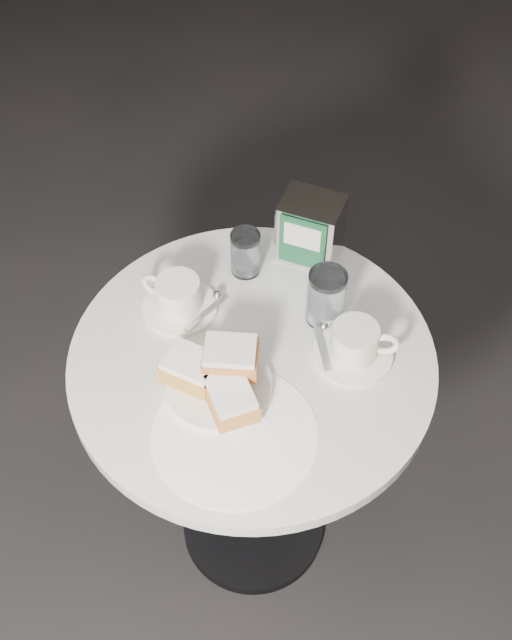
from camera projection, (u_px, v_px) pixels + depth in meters
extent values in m
plane|color=black|center=(253.00, 527.00, 2.09)|extent=(7.00, 7.00, 0.00)
cylinder|color=black|center=(253.00, 524.00, 2.08)|extent=(0.36, 0.36, 0.03)
cylinder|color=black|center=(253.00, 457.00, 1.81)|extent=(0.07, 0.07, 0.70)
cylinder|color=white|center=(252.00, 361.00, 1.53)|extent=(0.70, 0.70, 0.03)
cylinder|color=white|center=(235.00, 434.00, 1.41)|extent=(0.37, 0.37, 0.00)
cylinder|color=silver|center=(219.00, 385.00, 1.47)|extent=(0.26, 0.26, 0.01)
cube|color=gold|center=(191.00, 370.00, 1.46)|extent=(0.11, 0.09, 0.04)
cube|color=white|center=(191.00, 362.00, 1.44)|extent=(0.10, 0.08, 0.01)
cube|color=#CD853F|center=(231.00, 400.00, 1.41)|extent=(0.12, 0.13, 0.04)
cube|color=white|center=(231.00, 392.00, 1.40)|extent=(0.11, 0.11, 0.01)
cube|color=#CB7D3E|center=(231.00, 359.00, 1.43)|extent=(0.12, 0.10, 0.04)
cube|color=white|center=(230.00, 350.00, 1.41)|extent=(0.11, 0.09, 0.01)
cylinder|color=white|center=(180.00, 307.00, 1.59)|extent=(0.16, 0.16, 0.01)
cylinder|color=white|center=(178.00, 294.00, 1.56)|extent=(0.09, 0.09, 0.07)
cylinder|color=#997153|center=(177.00, 285.00, 1.54)|extent=(0.09, 0.09, 0.00)
torus|color=silver|center=(154.00, 285.00, 1.57)|extent=(0.05, 0.02, 0.05)
cube|color=silver|center=(205.00, 314.00, 1.57)|extent=(0.05, 0.10, 0.00)
sphere|color=#ADADB2|center=(217.00, 295.00, 1.59)|extent=(0.02, 0.02, 0.02)
cylinder|color=white|center=(352.00, 354.00, 1.51)|extent=(0.19, 0.19, 0.01)
cylinder|color=silver|center=(354.00, 341.00, 1.48)|extent=(0.11, 0.11, 0.07)
cylinder|color=#976952|center=(356.00, 332.00, 1.46)|extent=(0.10, 0.10, 0.00)
torus|color=white|center=(385.00, 344.00, 1.48)|extent=(0.06, 0.03, 0.05)
cube|color=silver|center=(322.00, 349.00, 1.51)|extent=(0.06, 0.10, 0.00)
sphere|color=#B2B2B7|center=(324.00, 326.00, 1.54)|extent=(0.02, 0.02, 0.02)
cylinder|color=silver|center=(245.00, 253.00, 1.62)|extent=(0.07, 0.07, 0.10)
cylinder|color=silver|center=(246.00, 254.00, 1.62)|extent=(0.06, 0.06, 0.08)
cylinder|color=white|center=(326.00, 297.00, 1.53)|extent=(0.09, 0.09, 0.12)
cylinder|color=white|center=(326.00, 299.00, 1.54)|extent=(0.08, 0.08, 0.10)
cube|color=silver|center=(311.00, 228.00, 1.64)|extent=(0.12, 0.10, 0.14)
cube|color=#175130|center=(302.00, 243.00, 1.60)|extent=(0.10, 0.00, 0.12)
cube|color=silver|center=(302.00, 237.00, 1.58)|extent=(0.08, 0.00, 0.06)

